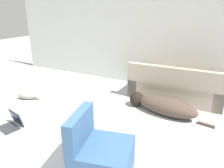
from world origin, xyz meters
TOP-DOWN VIEW (x-y plane):
  - ground_plane at (0.00, 0.00)m, footprint 20.00×20.00m
  - wall_back at (0.00, 3.60)m, footprint 7.19×0.06m
  - couch at (1.27, 2.97)m, footprint 1.93×0.83m
  - dog at (1.23, 2.18)m, footprint 1.65×0.61m
  - cat at (-1.54, 1.48)m, footprint 0.57×0.32m
  - laptop_open at (-0.87, 0.54)m, footprint 0.42×0.39m
  - side_chair at (1.00, 0.23)m, footprint 0.78×0.76m

SIDE VIEW (x-z plane):
  - ground_plane at x=0.00m, z-range 0.00..0.00m
  - cat at x=-1.54m, z-range 0.00..0.16m
  - laptop_open at x=-0.87m, z-range -0.05..0.22m
  - dog at x=1.23m, z-range 0.00..0.32m
  - couch at x=1.27m, z-range -0.13..0.65m
  - side_chair at x=1.00m, z-range -0.13..0.67m
  - wall_back at x=0.00m, z-range 0.00..2.43m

